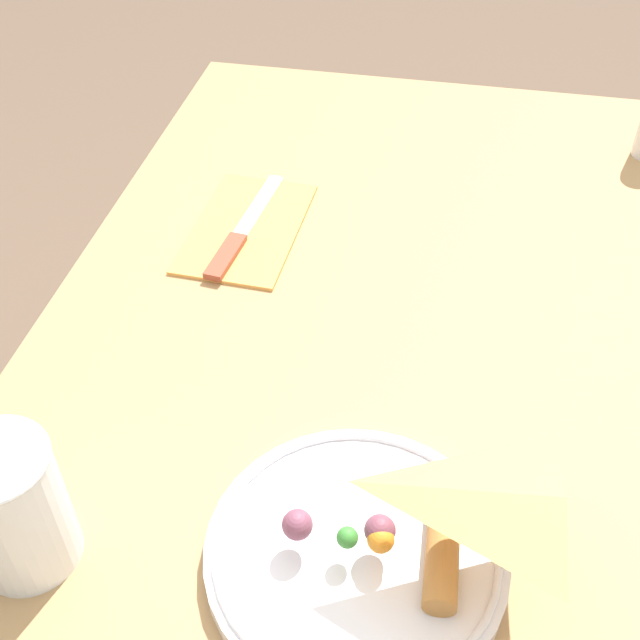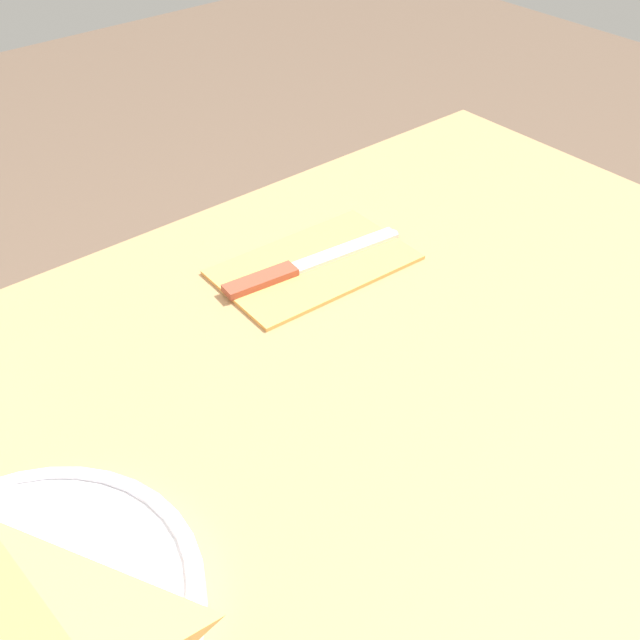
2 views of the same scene
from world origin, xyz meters
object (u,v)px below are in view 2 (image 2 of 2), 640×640
at_px(plate_pizza, 22,608).
at_px(napkin_folded, 314,265).
at_px(butter_knife, 305,264).
at_px(dining_table, 228,598).

relative_size(plate_pizza, napkin_folded, 1.12).
relative_size(plate_pizza, butter_knife, 1.09).
bearing_deg(plate_pizza, butter_knife, 26.69).
bearing_deg(butter_knife, napkin_folded, -0.00).
bearing_deg(plate_pizza, dining_table, -3.94).
distance_m(napkin_folded, butter_knife, 0.01).
height_order(plate_pizza, napkin_folded, plate_pizza).
relative_size(dining_table, napkin_folded, 6.52).
distance_m(plate_pizza, napkin_folded, 0.42).
bearing_deg(napkin_folded, plate_pizza, -154.07).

